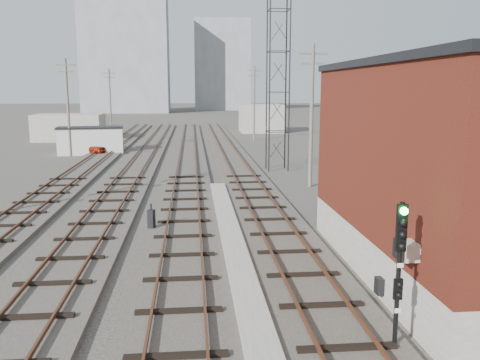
{
  "coord_description": "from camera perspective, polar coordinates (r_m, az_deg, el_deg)",
  "views": [
    {
      "loc": [
        -1.05,
        -3.79,
        6.26
      ],
      "look_at": [
        1.06,
        18.63,
        2.2
      ],
      "focal_mm": 38.0,
      "sensor_mm": 36.0,
      "label": 1
    }
  ],
  "objects": [
    {
      "name": "shed_left",
      "position": [
        65.69,
        -18.62,
        5.62
      ],
      "size": [
        8.0,
        5.0,
        3.2
      ],
      "primitive_type": "cube",
      "color": "gray",
      "rests_on": "ground"
    },
    {
      "name": "site_trailer",
      "position": [
        51.44,
        -16.43,
        4.3
      ],
      "size": [
        6.57,
        3.57,
        2.63
      ],
      "rotation": [
        0.0,
        0.0,
        0.14
      ],
      "color": "silver",
      "rests_on": "ground"
    },
    {
      "name": "track_mid_right",
      "position": [
        43.24,
        -5.93,
        1.98
      ],
      "size": [
        3.2,
        90.0,
        0.39
      ],
      "color": "#332D28",
      "rests_on": "ground"
    },
    {
      "name": "signal_mast",
      "position": [
        12.55,
        17.45,
        -9.46
      ],
      "size": [
        0.4,
        0.4,
        3.72
      ],
      "color": "gray",
      "rests_on": "ground"
    },
    {
      "name": "car_red",
      "position": [
        51.33,
        -16.88,
        3.61
      ],
      "size": [
        4.67,
        3.24,
        1.48
      ],
      "primitive_type": "imported",
      "rotation": [
        0.0,
        0.0,
        1.19
      ],
      "color": "#98250D",
      "rests_on": "ground"
    },
    {
      "name": "apartment_right",
      "position": [
        154.21,
        -2.07,
        12.72
      ],
      "size": [
        16.0,
        12.0,
        26.0
      ],
      "primitive_type": "cube",
      "color": "gray",
      "rests_on": "ground"
    },
    {
      "name": "track_mid_left",
      "position": [
        43.46,
        -11.21,
        1.89
      ],
      "size": [
        3.2,
        90.0,
        0.39
      ],
      "color": "#332D28",
      "rests_on": "ground"
    },
    {
      "name": "lattice_tower",
      "position": [
        39.36,
        4.29,
        12.0
      ],
      "size": [
        1.6,
        1.6,
        15.0
      ],
      "color": "black",
      "rests_on": "ground"
    },
    {
      "name": "apartment_left",
      "position": [
        140.1,
        -12.68,
        13.56
      ],
      "size": [
        22.0,
        14.0,
        30.0
      ],
      "primitive_type": "cube",
      "color": "gray",
      "rests_on": "ground"
    },
    {
      "name": "car_silver",
      "position": [
        54.58,
        -17.3,
        3.9
      ],
      "size": [
        4.32,
        2.08,
        1.36
      ],
      "primitive_type": "imported",
      "rotation": [
        0.0,
        0.0,
        1.41
      ],
      "color": "#AAAEB2",
      "rests_on": "ground"
    },
    {
      "name": "track_right",
      "position": [
        43.38,
        -0.64,
        2.07
      ],
      "size": [
        3.2,
        90.0,
        0.39
      ],
      "color": "#332D28",
      "rests_on": "ground"
    },
    {
      "name": "shed_right",
      "position": [
        74.6,
        2.38,
        6.94
      ],
      "size": [
        6.0,
        6.0,
        4.0
      ],
      "primitive_type": "cube",
      "color": "gray",
      "rests_on": "ground"
    },
    {
      "name": "brick_building",
      "position": [
        18.15,
        22.79,
        1.08
      ],
      "size": [
        6.54,
        12.2,
        7.22
      ],
      "color": "gray",
      "rests_on": "ground"
    },
    {
      "name": "platform_curb",
      "position": [
        18.88,
        -0.39,
        -8.73
      ],
      "size": [
        0.9,
        28.0,
        0.26
      ],
      "primitive_type": "cube",
      "color": "gray",
      "rests_on": "ground"
    },
    {
      "name": "utility_pole_left_c",
      "position": [
        74.69,
        -14.37,
        8.79
      ],
      "size": [
        1.8,
        0.24,
        9.0
      ],
      "color": "#595147",
      "rests_on": "ground"
    },
    {
      "name": "switch_stand",
      "position": [
        22.79,
        -9.92,
        -4.4
      ],
      "size": [
        0.36,
        0.36,
        1.2
      ],
      "rotation": [
        0.0,
        0.0,
        -0.37
      ],
      "color": "black",
      "rests_on": "ground"
    },
    {
      "name": "utility_pole_right_a",
      "position": [
        32.71,
        8.04,
        7.56
      ],
      "size": [
        1.8,
        0.24,
        9.0
      ],
      "color": "#595147",
      "rests_on": "ground"
    },
    {
      "name": "ground",
      "position": [
        64.11,
        -4.43,
        4.59
      ],
      "size": [
        320.0,
        320.0,
        0.0
      ],
      "primitive_type": "plane",
      "color": "#282621",
      "rests_on": "ground"
    },
    {
      "name": "car_grey",
      "position": [
        56.39,
        -16.77,
        4.06
      ],
      "size": [
        4.68,
        3.02,
        1.26
      ],
      "primitive_type": "imported",
      "rotation": [
        0.0,
        0.0,
        1.26
      ],
      "color": "slate",
      "rests_on": "ground"
    },
    {
      "name": "track_left",
      "position": [
        44.05,
        -16.4,
        1.77
      ],
      "size": [
        3.2,
        90.0,
        0.39
      ],
      "color": "#332D28",
      "rests_on": "ground"
    },
    {
      "name": "utility_pole_left_b",
      "position": [
        50.14,
        -18.77,
        8.01
      ],
      "size": [
        1.8,
        0.24,
        9.0
      ],
      "color": "#595147",
      "rests_on": "ground"
    },
    {
      "name": "utility_pole_right_b",
      "position": [
        62.27,
        1.6,
        8.87
      ],
      "size": [
        1.8,
        0.24,
        9.0
      ],
      "color": "#595147",
      "rests_on": "ground"
    }
  ]
}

